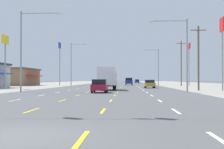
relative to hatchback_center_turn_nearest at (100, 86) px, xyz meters
The scene contains 22 objects.
ground_plane 37.37m from the hatchback_center_turn_nearest, 89.62° to the left, with size 572.00×572.00×0.00m, color #4C4C4F.
lot_apron_left 44.69m from the hatchback_center_turn_nearest, 123.26° to the left, with size 28.00×440.00×0.01m, color gray.
lot_apron_right 44.96m from the hatchback_center_turn_nearest, 56.22° to the left, with size 28.00×440.00×0.01m, color gray.
lane_markings 75.87m from the hatchback_center_turn_nearest, 89.82° to the left, with size 10.64×227.60×0.01m.
signal_span_wire 22.26m from the hatchback_center_turn_nearest, 90.21° to the right, with size 27.14×0.52×8.69m.
hatchback_center_turn_nearest is the anchor object (origin of this frame).
box_truck_center_turn_near 9.53m from the hatchback_center_turn_nearest, 88.06° to the left, with size 2.40×7.20×3.23m.
sedan_far_right_mid 22.26m from the hatchback_center_turn_nearest, 71.12° to the left, with size 1.80×4.50×1.46m.
suv_inner_right_midfar 52.68m from the hatchback_center_turn_nearest, 85.99° to the left, with size 1.98×4.90×1.98m.
suv_inner_left_far 59.17m from the hatchback_center_turn_nearest, 93.23° to the left, with size 1.98×4.90×1.98m.
hatchback_far_right_farther 92.04m from the hatchback_center_turn_nearest, 85.54° to the left, with size 1.72×3.90×1.54m.
storefront_left_row_2 52.08m from the hatchback_center_turn_nearest, 122.21° to the left, with size 15.57×15.36×4.37m.
pole_sign_left_row_1 22.15m from the hatchback_center_turn_nearest, 139.87° to the left, with size 0.24×2.56×8.63m.
pole_sign_left_row_2 47.38m from the hatchback_center_turn_nearest, 107.36° to the left, with size 0.24×2.25×10.94m.
pole_sign_right_row_1 19.59m from the hatchback_center_turn_nearest, 26.89° to the left, with size 0.24×1.91×10.13m.
pole_sign_right_row_2 44.18m from the hatchback_center_turn_nearest, 66.00° to the left, with size 0.24×2.57×10.04m.
streetlight_left_row_0 10.83m from the hatchback_center_turn_nearest, 167.46° to the left, with size 5.14×0.26×9.96m.
streetlight_right_row_0 11.01m from the hatchback_center_turn_nearest, 11.91° to the left, with size 4.71×0.26×8.87m.
streetlight_left_row_1 39.58m from the hatchback_center_turn_nearest, 104.07° to the left, with size 3.83×0.26×10.06m.
streetlight_right_row_1 39.61m from the hatchback_center_turn_nearest, 75.21° to the left, with size 3.40×0.26×8.60m.
utility_pole_right_row_0 15.89m from the hatchback_center_turn_nearest, 31.97° to the left, with size 2.20×0.26×8.98m.
utility_pole_right_row_1 42.10m from the hatchback_center_turn_nearest, 67.87° to the left, with size 2.20×0.26×10.50m.
Camera 1 is at (2.90, -8.73, 1.53)m, focal length 52.18 mm.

